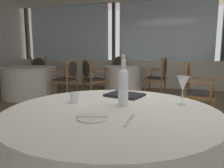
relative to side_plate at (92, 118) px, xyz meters
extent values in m
plane|color=#756047|center=(0.27, 1.25, -0.75)|extent=(14.69, 14.69, 0.00)
cube|color=silver|center=(0.27, 5.49, -0.32)|extent=(10.10, 0.12, 0.85)
cube|color=silver|center=(-2.89, 5.51, 0.98)|extent=(2.79, 0.02, 1.76)
cube|color=#333338|center=(-4.48, 5.49, 0.98)|extent=(0.08, 0.14, 1.76)
cube|color=silver|center=(0.27, 5.51, 0.98)|extent=(2.79, 0.02, 1.76)
cube|color=#333338|center=(-1.31, 5.49, 0.98)|extent=(0.08, 0.14, 1.76)
cube|color=#333338|center=(1.85, 5.49, 0.98)|extent=(0.08, 0.14, 1.76)
cylinder|color=silver|center=(0.05, 0.23, -0.02)|extent=(1.40, 1.40, 0.02)
cylinder|color=silver|center=(0.05, 0.23, -0.39)|extent=(1.35, 1.35, 0.72)
cylinder|color=silver|center=(0.00, 0.00, 0.00)|extent=(0.17, 0.17, 0.01)
cube|color=silver|center=(0.00, 0.00, 0.01)|extent=(0.18, 0.06, 0.00)
cube|color=silver|center=(0.21, 0.02, 0.00)|extent=(0.03, 0.21, 0.00)
cylinder|color=white|center=(0.11, 0.34, 0.11)|extent=(0.07, 0.07, 0.24)
cone|color=white|center=(0.11, 0.34, 0.25)|extent=(0.07, 0.07, 0.03)
cylinder|color=white|center=(0.11, 0.34, 0.29)|extent=(0.03, 0.03, 0.06)
sphere|color=silver|center=(0.11, 0.34, 0.34)|extent=(0.03, 0.03, 0.03)
cylinder|color=white|center=(0.51, 0.46, 0.00)|extent=(0.06, 0.06, 0.00)
cylinder|color=white|center=(0.51, 0.46, 0.05)|extent=(0.01, 0.01, 0.10)
cone|color=white|center=(0.51, 0.46, 0.15)|extent=(0.09, 0.09, 0.10)
cylinder|color=white|center=(-0.26, 0.33, 0.03)|extent=(0.07, 0.07, 0.08)
cube|color=black|center=(0.05, 0.65, 0.01)|extent=(0.35, 0.31, 0.02)
cylinder|color=silver|center=(-2.92, 3.38, -0.02)|extent=(1.35, 1.35, 0.02)
cylinder|color=silver|center=(-2.92, 3.38, -0.39)|extent=(1.31, 1.31, 0.72)
cube|color=olive|center=(-1.91, 3.28, -0.31)|extent=(0.51, 0.51, 0.05)
cube|color=#383333|center=(-1.91, 3.28, -0.27)|extent=(0.47, 0.47, 0.04)
cylinder|color=olive|center=(-2.13, 3.10, -0.54)|extent=(0.04, 0.04, 0.41)
cylinder|color=olive|center=(-2.09, 3.50, -0.54)|extent=(0.04, 0.04, 0.41)
cylinder|color=olive|center=(-1.73, 3.06, -0.54)|extent=(0.04, 0.04, 0.41)
cylinder|color=olive|center=(-1.69, 3.45, -0.54)|extent=(0.04, 0.04, 0.41)
cylinder|color=olive|center=(-1.73, 3.06, -0.05)|extent=(0.04, 0.04, 0.47)
cylinder|color=olive|center=(-1.69, 3.45, -0.05)|extent=(0.04, 0.04, 0.47)
ellipsoid|color=#383333|center=(-1.70, 3.25, -0.02)|extent=(0.09, 0.39, 0.40)
torus|color=olive|center=(-1.70, 3.25, -0.02)|extent=(0.08, 0.41, 0.41)
cube|color=olive|center=(-1.96, 3.03, -0.07)|extent=(0.37, 0.07, 0.03)
cylinder|color=olive|center=(-2.10, 3.05, -0.18)|extent=(0.03, 0.03, 0.22)
cube|color=olive|center=(-1.91, 3.53, -0.07)|extent=(0.37, 0.07, 0.03)
cylinder|color=olive|center=(-2.05, 3.54, -0.18)|extent=(0.03, 0.03, 0.22)
cube|color=olive|center=(-3.33, 4.31, -0.30)|extent=(0.61, 0.61, 0.05)
cube|color=#383333|center=(-3.33, 4.31, -0.25)|extent=(0.56, 0.56, 0.04)
cylinder|color=olive|center=(-3.07, 4.21, -0.53)|extent=(0.04, 0.04, 0.43)
cylinder|color=olive|center=(-3.43, 4.05, -0.53)|extent=(0.04, 0.04, 0.43)
cylinder|color=olive|center=(-3.23, 4.57, -0.53)|extent=(0.04, 0.04, 0.43)
cylinder|color=olive|center=(-3.59, 4.41, -0.53)|extent=(0.04, 0.04, 0.43)
cylinder|color=olive|center=(-3.23, 4.57, -0.03)|extent=(0.04, 0.04, 0.48)
cylinder|color=olive|center=(-3.59, 4.41, -0.03)|extent=(0.04, 0.04, 0.48)
ellipsoid|color=#383333|center=(-3.42, 4.51, -0.01)|extent=(0.38, 0.20, 0.40)
torus|color=olive|center=(-3.42, 4.51, -0.01)|extent=(0.39, 0.20, 0.42)
cube|color=olive|center=(-3.09, 4.39, -0.05)|extent=(0.18, 0.35, 0.03)
cylinder|color=olive|center=(-3.04, 4.26, -0.16)|extent=(0.03, 0.03, 0.22)
cube|color=olive|center=(-3.55, 4.19, -0.05)|extent=(0.18, 0.35, 0.03)
cylinder|color=olive|center=(-3.49, 4.06, -0.16)|extent=(0.03, 0.03, 0.22)
cube|color=olive|center=(0.91, 2.46, -0.32)|extent=(0.55, 0.55, 0.05)
cube|color=#383333|center=(0.91, 2.46, -0.28)|extent=(0.51, 0.51, 0.04)
cylinder|color=olive|center=(1.15, 2.61, -0.55)|extent=(0.04, 0.04, 0.40)
cylinder|color=olive|center=(1.06, 2.22, -0.55)|extent=(0.04, 0.04, 0.40)
cylinder|color=olive|center=(0.76, 2.69, -0.55)|extent=(0.04, 0.04, 0.40)
cylinder|color=olive|center=(0.67, 2.30, -0.55)|extent=(0.04, 0.04, 0.40)
cylinder|color=olive|center=(0.76, 2.69, -0.05)|extent=(0.04, 0.04, 0.50)
cylinder|color=olive|center=(0.67, 2.30, -0.05)|extent=(0.04, 0.04, 0.50)
ellipsoid|color=#383333|center=(0.70, 2.50, -0.02)|extent=(0.13, 0.39, 0.42)
torus|color=olive|center=(0.70, 2.50, -0.02)|extent=(0.13, 0.43, 0.43)
cube|color=olive|center=(0.98, 2.70, -0.08)|extent=(0.37, 0.12, 0.03)
cylinder|color=olive|center=(1.12, 2.66, -0.19)|extent=(0.03, 0.03, 0.22)
cube|color=olive|center=(0.87, 2.21, -0.08)|extent=(0.37, 0.12, 0.03)
cylinder|color=olive|center=(1.01, 2.18, -0.19)|extent=(0.03, 0.03, 0.22)
cylinder|color=silver|center=(-0.73, 4.26, -0.02)|extent=(1.02, 1.02, 0.02)
cylinder|color=silver|center=(-0.73, 4.26, -0.39)|extent=(0.99, 0.99, 0.72)
cube|color=olive|center=(-1.30, 3.62, -0.33)|extent=(0.65, 0.65, 0.05)
cube|color=#383333|center=(-1.30, 3.62, -0.29)|extent=(0.60, 0.60, 0.04)
cylinder|color=olive|center=(-1.31, 3.90, -0.55)|extent=(0.04, 0.04, 0.39)
cylinder|color=olive|center=(-1.01, 3.64, -0.55)|extent=(0.04, 0.04, 0.39)
cylinder|color=olive|center=(-1.58, 3.60, -0.55)|extent=(0.04, 0.04, 0.39)
cylinder|color=olive|center=(-1.28, 3.34, -0.55)|extent=(0.04, 0.04, 0.39)
cylinder|color=olive|center=(-1.58, 3.60, -0.05)|extent=(0.04, 0.04, 0.50)
cylinder|color=olive|center=(-1.28, 3.34, -0.05)|extent=(0.04, 0.04, 0.50)
ellipsoid|color=#383333|center=(-1.44, 3.46, -0.03)|extent=(0.33, 0.30, 0.42)
torus|color=olive|center=(-1.44, 3.46, -0.03)|extent=(0.35, 0.31, 0.43)
cube|color=olive|center=(-1.47, 3.80, -0.08)|extent=(0.27, 0.30, 0.03)
cylinder|color=olive|center=(-1.38, 3.91, -0.19)|extent=(0.03, 0.03, 0.22)
cube|color=olive|center=(-1.10, 3.47, -0.08)|extent=(0.27, 0.30, 0.03)
cylinder|color=olive|center=(-1.00, 3.57, -0.19)|extent=(0.03, 0.03, 0.22)
cube|color=olive|center=(0.10, 4.09, -0.31)|extent=(0.54, 0.54, 0.05)
cube|color=#383333|center=(0.10, 4.09, -0.27)|extent=(0.50, 0.50, 0.04)
cylinder|color=olive|center=(-0.13, 3.93, -0.54)|extent=(0.04, 0.04, 0.41)
cylinder|color=olive|center=(-0.05, 4.33, -0.54)|extent=(0.04, 0.04, 0.41)
cylinder|color=olive|center=(0.26, 3.85, -0.54)|extent=(0.04, 0.04, 0.41)
cylinder|color=olive|center=(0.34, 4.25, -0.54)|extent=(0.04, 0.04, 0.41)
cylinder|color=olive|center=(0.26, 3.85, -0.02)|extent=(0.04, 0.04, 0.52)
cylinder|color=olive|center=(0.34, 4.25, -0.02)|extent=(0.04, 0.04, 0.52)
ellipsoid|color=#383333|center=(0.31, 4.05, 0.00)|extent=(0.13, 0.39, 0.44)
torus|color=olive|center=(0.31, 4.05, 0.00)|extent=(0.12, 0.45, 0.45)
cube|color=olive|center=(0.03, 3.85, -0.07)|extent=(0.37, 0.11, 0.03)
cylinder|color=olive|center=(-0.10, 3.88, -0.18)|extent=(0.03, 0.03, 0.22)
cube|color=olive|center=(0.13, 4.34, -0.07)|extent=(0.37, 0.11, 0.03)
cylinder|color=olive|center=(0.00, 4.37, -0.18)|extent=(0.03, 0.03, 0.22)
cube|color=olive|center=(-1.00, 5.07, -0.31)|extent=(0.58, 0.58, 0.05)
cube|color=#383333|center=(-1.00, 5.07, -0.27)|extent=(0.54, 0.54, 0.04)
cylinder|color=olive|center=(-0.75, 4.94, -0.54)|extent=(0.04, 0.04, 0.41)
cylinder|color=olive|center=(-1.13, 4.81, -0.54)|extent=(0.04, 0.04, 0.41)
cylinder|color=olive|center=(-0.88, 5.32, -0.54)|extent=(0.04, 0.04, 0.41)
cylinder|color=olive|center=(-1.26, 5.19, -0.54)|extent=(0.04, 0.04, 0.41)
cylinder|color=olive|center=(-0.88, 5.32, -0.02)|extent=(0.04, 0.04, 0.52)
cylinder|color=olive|center=(-1.26, 5.19, -0.02)|extent=(0.04, 0.04, 0.52)
ellipsoid|color=#383333|center=(-1.07, 5.27, 0.00)|extent=(0.39, 0.17, 0.44)
torus|color=olive|center=(-1.07, 5.27, 0.00)|extent=(0.43, 0.17, 0.45)
cube|color=olive|center=(-0.76, 5.13, -0.06)|extent=(0.15, 0.36, 0.03)
cylinder|color=olive|center=(-0.72, 4.99, -0.17)|extent=(0.03, 0.03, 0.22)
cube|color=olive|center=(-1.23, 4.97, -0.06)|extent=(0.15, 0.36, 0.03)
cylinder|color=olive|center=(-1.19, 4.83, -0.17)|extent=(0.03, 0.03, 0.22)
camera|label=1|loc=(0.41, -1.07, 0.37)|focal=33.63mm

